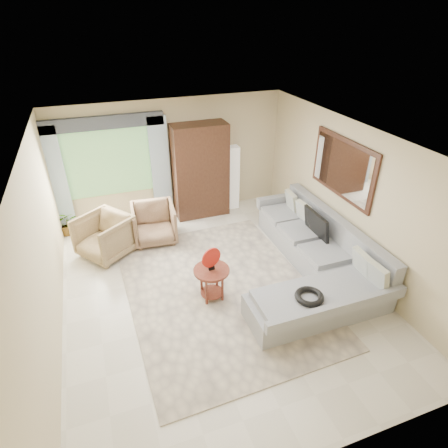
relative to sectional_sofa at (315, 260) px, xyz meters
name	(u,v)px	position (x,y,z in m)	size (l,w,h in m)	color
ground	(217,289)	(-1.78, 0.18, -0.28)	(6.00, 6.00, 0.00)	silver
area_rug	(220,290)	(-1.75, 0.12, -0.27)	(3.00, 4.00, 0.02)	beige
sectional_sofa	(315,260)	(0.00, 0.00, 0.00)	(2.30, 3.46, 0.90)	gray
tv_screen	(316,224)	(0.27, 0.47, 0.44)	(0.06, 0.74, 0.48)	black
garden_hose	(309,297)	(-0.78, -1.06, 0.26)	(0.43, 0.43, 0.09)	black
coffee_table	(212,283)	(-1.94, 0.00, 0.02)	(0.58, 0.58, 0.58)	#511B15
red_disc	(211,258)	(-1.94, 0.00, 0.53)	(0.34, 0.34, 0.03)	#B21D11
armchair_left	(105,236)	(-3.46, 1.89, 0.13)	(0.88, 0.90, 0.82)	#987F53
armchair_right	(154,223)	(-2.48, 2.09, 0.11)	(0.84, 0.86, 0.79)	#8C674C
potted_plant	(67,222)	(-4.17, 2.97, 0.00)	(0.50, 0.43, 0.56)	#999999
armoire	(200,171)	(-1.23, 2.90, 0.77)	(1.20, 0.55, 2.10)	#331A11
floor_lamp	(233,178)	(-0.43, 2.96, 0.47)	(0.24, 0.24, 1.50)	silver
window	(108,163)	(-3.13, 3.15, 1.12)	(1.80, 0.04, 1.40)	#669E59
curtain_left	(57,183)	(-4.18, 3.06, 0.87)	(0.40, 0.08, 2.30)	#9EB7CC
curtain_right	(160,169)	(-2.08, 3.06, 0.87)	(0.40, 0.08, 2.30)	#9EB7CC
valance	(102,123)	(-3.13, 3.08, 1.97)	(2.40, 0.12, 0.26)	#1E232D
wall_mirror	(342,168)	(0.68, 0.53, 1.47)	(0.05, 1.70, 1.05)	black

